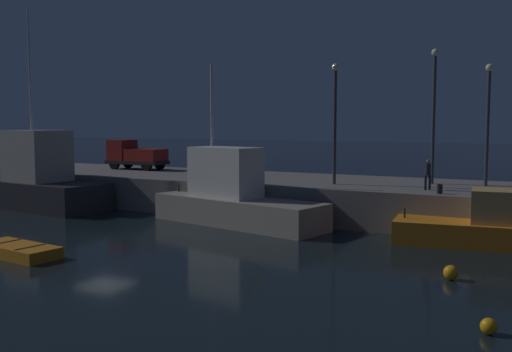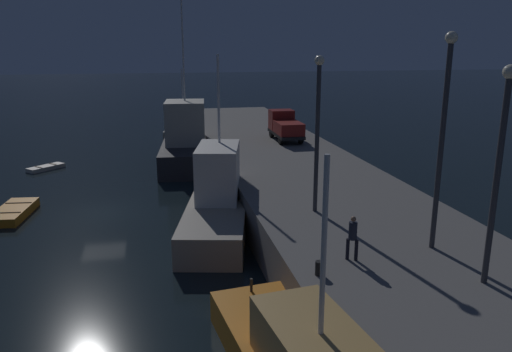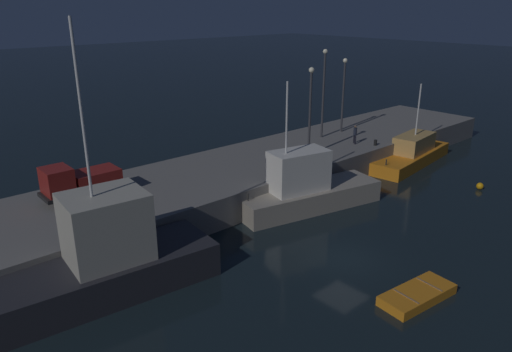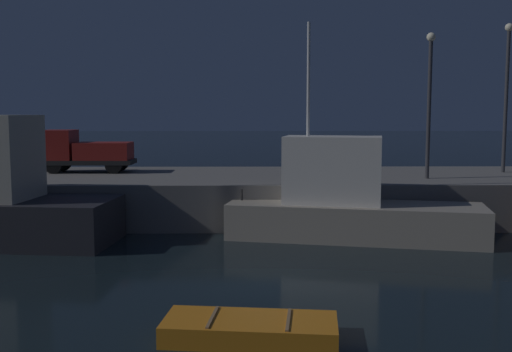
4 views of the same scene
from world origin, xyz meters
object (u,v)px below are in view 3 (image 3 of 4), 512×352
at_px(lamp_post_central, 344,89).
at_px(mooring_buoy_mid, 480,186).
at_px(dinghy_orange_near, 417,295).
at_px(fishing_boat_orange, 99,263).
at_px(dockworker, 355,133).
at_px(fishing_trawler_red, 412,153).
at_px(utility_truck, 79,181).
at_px(fishing_boat_white, 306,189).
at_px(lamp_post_east, 324,87).
at_px(bollard_central, 375,143).
at_px(lamp_post_west, 310,104).

bearing_deg(lamp_post_central, mooring_buoy_mid, -88.04).
distance_m(dinghy_orange_near, lamp_post_central, 26.01).
height_order(fishing_boat_orange, dockworker, fishing_boat_orange).
height_order(fishing_trawler_red, lamp_post_central, lamp_post_central).
relative_size(fishing_trawler_red, utility_truck, 2.21).
height_order(fishing_boat_white, dinghy_orange_near, fishing_boat_white).
bearing_deg(utility_truck, fishing_boat_orange, -107.22).
bearing_deg(lamp_post_east, utility_truck, 179.27).
distance_m(dinghy_orange_near, bollard_central, 20.63).
height_order(fishing_boat_white, fishing_boat_orange, fishing_boat_orange).
distance_m(fishing_boat_orange, dinghy_orange_near, 16.03).
height_order(mooring_buoy_mid, lamp_post_west, lamp_post_west).
bearing_deg(utility_truck, mooring_buoy_mid, -27.82).
relative_size(fishing_trawler_red, mooring_buoy_mid, 20.14).
relative_size(lamp_post_west, utility_truck, 1.41).
relative_size(utility_truck, bollard_central, 10.24).
bearing_deg(lamp_post_east, dockworker, -82.41).
distance_m(dinghy_orange_near, dockworker, 21.11).
bearing_deg(mooring_buoy_mid, lamp_post_west, 128.85).
bearing_deg(mooring_buoy_mid, fishing_boat_orange, 168.18).
bearing_deg(lamp_post_east, lamp_post_west, -149.23).
bearing_deg(dinghy_orange_near, mooring_buoy_mid, 15.66).
bearing_deg(fishing_boat_white, utility_truck, 151.15).
xyz_separation_m(fishing_boat_orange, lamp_post_central, (28.57, 7.76, 4.55)).
relative_size(dinghy_orange_near, mooring_buoy_mid, 7.80).
xyz_separation_m(lamp_post_east, lamp_post_central, (3.03, 0.11, -0.53)).
relative_size(fishing_trawler_red, fishing_boat_orange, 0.83).
bearing_deg(fishing_boat_white, fishing_boat_orange, -177.83).
bearing_deg(lamp_post_central, bollard_central, -107.46).
distance_m(fishing_boat_white, mooring_buoy_mid, 14.88).
xyz_separation_m(fishing_trawler_red, lamp_post_east, (-5.23, 6.48, 5.88)).
distance_m(fishing_trawler_red, fishing_boat_orange, 30.81).
xyz_separation_m(fishing_boat_white, mooring_buoy_mid, (13.24, -6.68, -1.24)).
bearing_deg(fishing_boat_orange, utility_truck, 72.78).
bearing_deg(fishing_boat_white, dinghy_orange_near, -110.03).
height_order(mooring_buoy_mid, lamp_post_east, lamp_post_east).
xyz_separation_m(fishing_trawler_red, fishing_boat_white, (-14.98, -0.58, 0.52)).
xyz_separation_m(lamp_post_west, lamp_post_central, (8.14, 3.15, -0.07)).
xyz_separation_m(mooring_buoy_mid, lamp_post_east, (-3.50, 13.73, 6.60)).
relative_size(dinghy_orange_near, lamp_post_east, 0.54).
relative_size(lamp_post_east, bollard_central, 16.24).
height_order(fishing_boat_white, lamp_post_central, fishing_boat_white).
distance_m(fishing_trawler_red, mooring_buoy_mid, 7.49).
height_order(utility_truck, dockworker, utility_truck).
distance_m(fishing_boat_white, utility_truck, 15.33).
bearing_deg(fishing_boat_white, lamp_post_east, 35.90).
distance_m(lamp_post_central, dockworker, 5.45).
height_order(dinghy_orange_near, lamp_post_east, lamp_post_east).
xyz_separation_m(fishing_boat_orange, utility_truck, (2.46, 7.94, 1.53)).
bearing_deg(lamp_post_west, fishing_trawler_red, -18.37).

